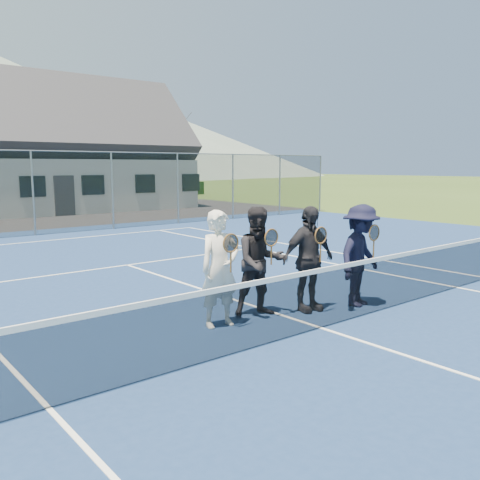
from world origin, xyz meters
The scene contains 13 objects.
court_surface centered at (0.00, 0.00, 0.01)m, with size 30.00×30.00×0.02m, color navy.
hill_centre centered at (20.00, 95.00, 11.00)m, with size 120.00×120.00×22.00m, color slate.
hill_east centered at (55.00, 95.00, 7.00)m, with size 90.00×90.00×14.00m, color slate.
court_markings centered at (0.00, 0.00, 0.02)m, with size 11.03×23.83×0.01m.
tennis_net centered at (0.00, 0.00, 0.54)m, with size 11.68×0.08×1.10m.
perimeter_fence centered at (0.00, 13.50, 1.52)m, with size 30.07×0.07×3.02m.
clubhouse centered at (4.00, 24.00, 3.99)m, with size 15.60×8.20×7.70m.
tree_d centered at (12.00, 33.00, 5.79)m, with size 3.20×3.20×7.77m.
tree_e centered at (18.00, 33.00, 5.79)m, with size 3.20×3.20×7.77m.
player_a centered at (-1.11, 1.08, 0.92)m, with size 0.71×0.54×1.80m.
player_b centered at (-0.26, 1.13, 0.92)m, with size 1.06×0.95×1.80m.
player_c centered at (0.55, 0.81, 0.92)m, with size 1.10×0.56×1.80m.
player_d centered at (1.50, 0.46, 0.92)m, with size 1.28×0.90×1.80m.
Camera 1 is at (-5.68, -5.00, 2.48)m, focal length 38.00 mm.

